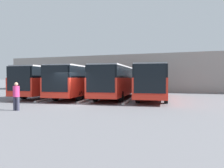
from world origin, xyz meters
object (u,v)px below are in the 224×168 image
bus_0 (154,81)px  bus_2 (83,81)px  pedestrian (16,95)px  bus_1 (118,81)px  bus_3 (54,80)px

bus_0 → bus_2: size_ratio=1.00×
bus_0 → pedestrian: (7.10, 10.58, -0.84)m
pedestrian → bus_0: bearing=50.0°
bus_0 → pedestrian: bus_0 is taller
bus_0 → pedestrian: bearing=51.0°
bus_1 → bus_2: bearing=3.4°
bus_3 → pedestrian: (-3.99, 9.95, -0.84)m
bus_2 → pedestrian: size_ratio=6.86×
bus_0 → bus_2: (7.40, 0.80, 0.00)m
bus_0 → bus_1: same height
bus_2 → bus_3: same height
bus_1 → bus_2: 3.74m
bus_2 → bus_3: size_ratio=1.00×
bus_1 → pedestrian: (3.41, 10.34, -0.84)m
bus_1 → bus_2: (3.70, 0.55, 0.00)m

